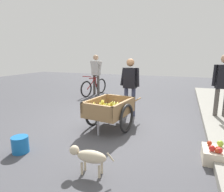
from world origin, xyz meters
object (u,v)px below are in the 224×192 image
object	(u,v)px
vendor_person	(130,82)
bicycle	(94,87)
cyclist_person	(96,71)
plastic_bucket	(20,145)
fruit_cart	(109,110)
bystander_person	(223,81)
dog	(89,156)
apple_crate	(213,154)

from	to	relation	value
vendor_person	bicycle	xyz separation A→B (m)	(-2.25, -2.18, -0.59)
cyclist_person	plastic_bucket	distance (m)	5.30
fruit_cart	cyclist_person	xyz separation A→B (m)	(-3.54, -1.97, 0.58)
bicycle	bystander_person	xyz separation A→B (m)	(1.84, 4.49, 0.68)
cyclist_person	dog	bearing A→B (deg)	23.92
bystander_person	bicycle	bearing A→B (deg)	-112.25
plastic_bucket	bystander_person	size ratio (longest dim) A/B	0.17
apple_crate	fruit_cart	bearing A→B (deg)	-110.29
fruit_cart	vendor_person	bearing A→B (deg)	171.47
bicycle	apple_crate	world-z (taller)	bicycle
fruit_cart	cyclist_person	size ratio (longest dim) A/B	1.04
vendor_person	cyclist_person	bearing A→B (deg)	-138.20
bicycle	dog	size ratio (longest dim) A/B	2.42
fruit_cart	plastic_bucket	size ratio (longest dim) A/B	6.04
plastic_bucket	apple_crate	xyz separation A→B (m)	(-0.84, 3.13, -0.02)
dog	apple_crate	distance (m)	1.98
dog	apple_crate	xyz separation A→B (m)	(-0.98, 1.71, -0.14)
vendor_person	bicycle	size ratio (longest dim) A/B	0.97
plastic_bucket	bystander_person	bearing A→B (deg)	131.79
fruit_cart	dog	world-z (taller)	fruit_cart
cyclist_person	plastic_bucket	xyz separation A→B (m)	(5.14, 0.93, -0.87)
bicycle	cyclist_person	world-z (taller)	cyclist_person
fruit_cart	bystander_person	xyz separation A→B (m)	(-1.55, 2.49, 0.59)
vendor_person	bystander_person	size ratio (longest dim) A/B	0.93
fruit_cart	apple_crate	xyz separation A→B (m)	(0.77, 2.08, -0.31)
vendor_person	apple_crate	xyz separation A→B (m)	(1.91, 1.91, -0.82)
plastic_bucket	apple_crate	size ratio (longest dim) A/B	0.66
plastic_bucket	apple_crate	distance (m)	3.24
vendor_person	bystander_person	world-z (taller)	bystander_person
cyclist_person	apple_crate	size ratio (longest dim) A/B	3.83
fruit_cart	dog	distance (m)	1.80
cyclist_person	dog	distance (m)	5.83
vendor_person	bystander_person	distance (m)	2.35
vendor_person	apple_crate	distance (m)	2.82
fruit_cart	vendor_person	xyz separation A→B (m)	(-1.14, 0.17, 0.51)
bicycle	dog	distance (m)	5.67
dog	apple_crate	bearing A→B (deg)	119.86
cyclist_person	bystander_person	bearing A→B (deg)	65.99
cyclist_person	dog	world-z (taller)	cyclist_person
apple_crate	dog	bearing A→B (deg)	-60.14
bicycle	bystander_person	distance (m)	4.90
fruit_cart	vendor_person	size ratio (longest dim) A/B	1.10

